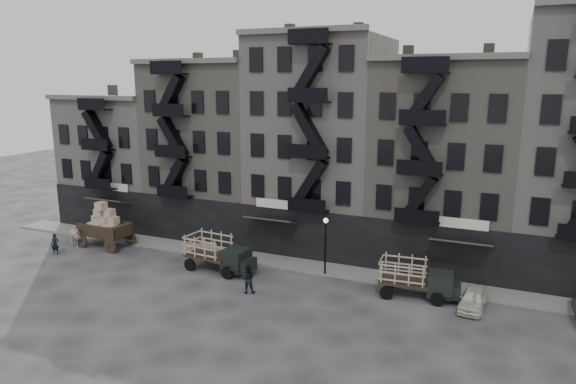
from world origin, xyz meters
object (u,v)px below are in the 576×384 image
at_px(stake_truck_west, 218,251).
at_px(pedestrian_mid, 248,279).
at_px(car_east, 473,299).
at_px(pedestrian_west, 55,244).
at_px(horse, 74,236).
at_px(stake_truck_east, 417,276).
at_px(wagon, 103,221).

bearing_deg(stake_truck_west, pedestrian_mid, -29.43).
bearing_deg(car_east, pedestrian_mid, -161.19).
bearing_deg(pedestrian_west, horse, 71.09).
bearing_deg(stake_truck_east, wagon, 175.38).
height_order(wagon, stake_truck_west, wagon).
bearing_deg(wagon, car_east, 1.96).
bearing_deg(pedestrian_mid, wagon, -36.72).
bearing_deg(stake_truck_west, horse, -174.25).
bearing_deg(car_east, horse, -173.59).
xyz_separation_m(horse, stake_truck_east, (28.14, 1.12, 0.54)).
height_order(stake_truck_west, stake_truck_east, stake_truck_west).
bearing_deg(car_east, pedestrian_west, -169.84).
relative_size(horse, stake_truck_east, 0.41).
xyz_separation_m(horse, wagon, (2.24, 1.13, 1.26)).
bearing_deg(pedestrian_west, car_east, -17.11).
height_order(horse, wagon, wagon).
height_order(horse, stake_truck_west, stake_truck_west).
xyz_separation_m(wagon, pedestrian_west, (-2.12, -3.20, -1.31)).
height_order(wagon, pedestrian_west, wagon).
xyz_separation_m(wagon, stake_truck_west, (11.77, -1.06, -0.64)).
distance_m(stake_truck_east, pedestrian_mid, 10.96).
height_order(stake_truck_east, car_east, stake_truck_east).
height_order(horse, stake_truck_east, stake_truck_east).
relative_size(stake_truck_west, stake_truck_east, 1.06).
xyz_separation_m(stake_truck_east, pedestrian_mid, (-10.30, -3.73, -0.45)).
bearing_deg(stake_truck_east, horse, 177.69).
relative_size(stake_truck_east, car_east, 1.44).
distance_m(stake_truck_west, car_east, 17.68).
bearing_deg(stake_truck_east, pedestrian_mid, -164.70).
bearing_deg(stake_truck_west, wagon, -179.70).
distance_m(horse, pedestrian_mid, 18.03).
bearing_deg(stake_truck_east, stake_truck_west, 179.66).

